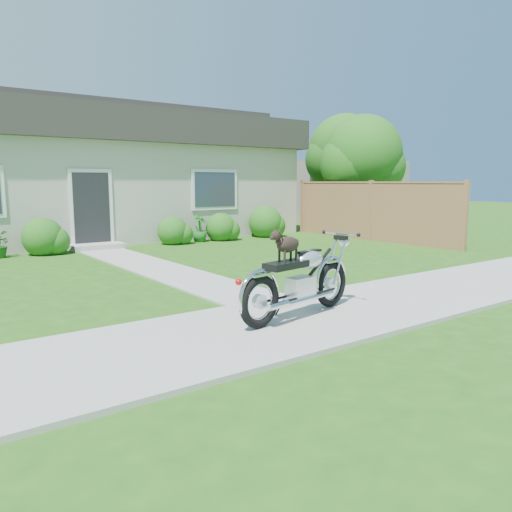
# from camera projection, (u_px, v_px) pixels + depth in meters

# --- Properties ---
(ground) EXTENTS (80.00, 80.00, 0.00)m
(ground) POSITION_uv_depth(u_px,v_px,m) (381.00, 302.00, 7.68)
(ground) COLOR #235114
(ground) RESTS_ON ground
(sidewalk) EXTENTS (24.00, 2.20, 0.04)m
(sidewalk) POSITION_uv_depth(u_px,v_px,m) (381.00, 301.00, 7.68)
(sidewalk) COLOR #9E9B93
(sidewalk) RESTS_ON ground
(walkway) EXTENTS (1.20, 8.00, 0.03)m
(walkway) POSITION_uv_depth(u_px,v_px,m) (153.00, 267.00, 10.80)
(walkway) COLOR #9E9B93
(walkway) RESTS_ON ground
(house) EXTENTS (12.60, 7.03, 4.50)m
(house) POSITION_uv_depth(u_px,v_px,m) (105.00, 173.00, 16.95)
(house) COLOR #B7B0A5
(house) RESTS_ON ground
(fence) EXTENTS (0.12, 6.62, 1.90)m
(fence) POSITION_uv_depth(u_px,v_px,m) (371.00, 211.00, 15.81)
(fence) COLOR #A27A48
(fence) RESTS_ON ground
(tree_near) EXTENTS (2.78, 2.74, 4.21)m
(tree_near) POSITION_uv_depth(u_px,v_px,m) (367.00, 158.00, 17.70)
(tree_near) COLOR #3D2B1C
(tree_near) RESTS_ON ground
(tree_far) EXTENTS (3.02, 3.02, 4.63)m
(tree_far) POSITION_uv_depth(u_px,v_px,m) (348.00, 155.00, 20.62)
(tree_far) COLOR #3D2B1C
(tree_far) RESTS_ON ground
(shrub_row) EXTENTS (10.75, 1.13, 1.13)m
(shrub_row) POSITION_uv_depth(u_px,v_px,m) (149.00, 231.00, 14.39)
(shrub_row) COLOR #255F19
(shrub_row) RESTS_ON ground
(potted_plant_right) EXTENTS (0.60, 0.60, 0.84)m
(potted_plant_right) POSITION_uv_depth(u_px,v_px,m) (199.00, 228.00, 15.43)
(potted_plant_right) COLOR #1B631D
(potted_plant_right) RESTS_ON ground
(motorcycle_with_dog) EXTENTS (2.21, 0.71, 1.20)m
(motorcycle_with_dog) POSITION_uv_depth(u_px,v_px,m) (300.00, 278.00, 6.68)
(motorcycle_with_dog) COLOR black
(motorcycle_with_dog) RESTS_ON sidewalk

